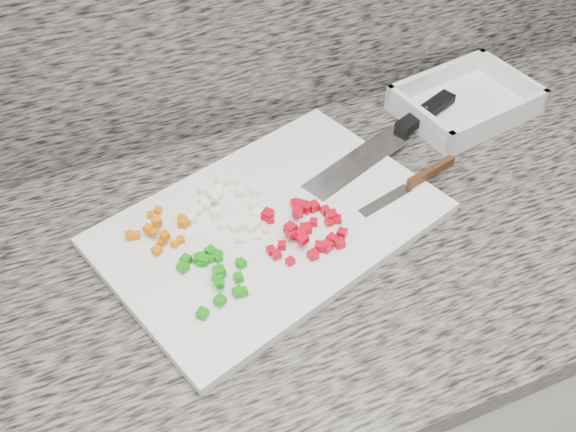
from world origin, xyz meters
The scene contains 11 objects.
cabinet centered at (0.00, 1.44, 0.43)m, with size 3.92×0.62×0.86m, color silver.
countertop centered at (0.00, 1.44, 0.88)m, with size 3.96×0.64×0.04m, color #625D57.
cutting_board centered at (-0.04, 1.48, 0.91)m, with size 0.48×0.32×0.02m, color silver.
carrot_pile centered at (-0.19, 1.52, 0.92)m, with size 0.09×0.09×0.02m.
onion_pile centered at (-0.09, 1.54, 0.92)m, with size 0.12×0.13×0.02m.
green_pepper_pile centered at (-0.15, 1.42, 0.92)m, with size 0.09×0.12×0.02m.
red_pepper_pile centered at (0.00, 1.44, 0.92)m, with size 0.13×0.12×0.02m.
garlic_pile centered at (-0.08, 1.48, 0.92)m, with size 0.05×0.04×0.01m.
chef_knife centered at (0.25, 1.59, 0.92)m, with size 0.35×0.17×0.02m.
paring_knife centered at (0.21, 1.47, 0.92)m, with size 0.19×0.06×0.02m.
tray centered at (0.40, 1.62, 0.92)m, with size 0.26×0.21×0.05m.
Camera 1 is at (-0.27, 0.86, 1.60)m, focal length 40.00 mm.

